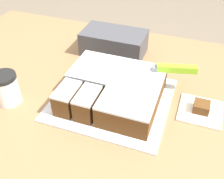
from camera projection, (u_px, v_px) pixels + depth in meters
countertop at (93, 178)px, 1.13m from camera, size 1.40×1.10×0.88m
cake_board at (112, 99)px, 0.86m from camera, size 0.37×0.34×0.01m
cake at (114, 89)px, 0.83m from camera, size 0.30×0.27×0.08m
knife at (164, 69)px, 0.84m from camera, size 0.35×0.11×0.02m
coffee_cup at (6, 88)px, 0.82m from camera, size 0.08×0.08×0.10m
paper_napkin at (200, 111)px, 0.82m from camera, size 0.13×0.13×0.01m
brownie at (201, 107)px, 0.80m from camera, size 0.05×0.05×0.03m
storage_box at (114, 43)px, 1.06m from camera, size 0.25×0.14×0.09m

